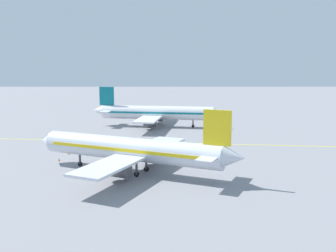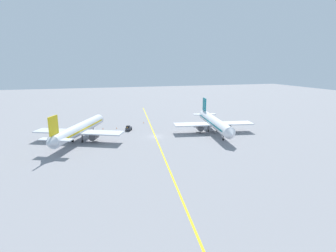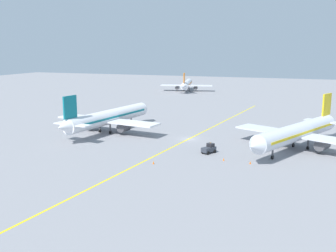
{
  "view_description": "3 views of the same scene",
  "coord_description": "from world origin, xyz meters",
  "px_view_note": "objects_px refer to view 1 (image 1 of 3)",
  "views": [
    {
      "loc": [
        83.46,
        3.89,
        17.04
      ],
      "look_at": [
        0.45,
        3.9,
        3.65
      ],
      "focal_mm": 42.0,
      "sensor_mm": 36.0,
      "label": 1
    },
    {
      "loc": [
        19.19,
        82.41,
        23.5
      ],
      "look_at": [
        -3.85,
        2.1,
        3.85
      ],
      "focal_mm": 28.0,
      "sensor_mm": 36.0,
      "label": 2
    },
    {
      "loc": [
        25.85,
        -85.02,
        20.73
      ],
      "look_at": [
        -3.84,
        -3.41,
        3.46
      ],
      "focal_mm": 42.0,
      "sensor_mm": 36.0,
      "label": 3
    }
  ],
  "objects_px": {
    "baggage_tug_dark": "(95,145)",
    "ground_crew_worker": "(100,146)",
    "airplane_at_gate": "(156,113)",
    "airplane_adjacent_stand": "(133,150)",
    "traffic_cone_near_nose": "(52,141)",
    "traffic_cone_mid_apron": "(69,153)",
    "traffic_cone_by_wingtip": "(59,159)"
  },
  "relations": [
    {
      "from": "baggage_tug_dark",
      "to": "ground_crew_worker",
      "type": "distance_m",
      "value": 1.19
    },
    {
      "from": "airplane_at_gate",
      "to": "airplane_adjacent_stand",
      "type": "height_order",
      "value": "same"
    },
    {
      "from": "airplane_adjacent_stand",
      "to": "traffic_cone_near_nose",
      "type": "xyz_separation_m",
      "value": [
        -24.15,
        -19.71,
        -3.43
      ]
    },
    {
      "from": "baggage_tug_dark",
      "to": "airplane_at_gate",
      "type": "bearing_deg",
      "value": 158.77
    },
    {
      "from": "airplane_adjacent_stand",
      "to": "ground_crew_worker",
      "type": "distance_m",
      "value": 17.97
    },
    {
      "from": "traffic_cone_mid_apron",
      "to": "traffic_cone_by_wingtip",
      "type": "xyz_separation_m",
      "value": [
        5.01,
        -0.46,
        0.0
      ]
    },
    {
      "from": "ground_crew_worker",
      "to": "airplane_adjacent_stand",
      "type": "bearing_deg",
      "value": 26.22
    },
    {
      "from": "airplane_adjacent_stand",
      "to": "traffic_cone_by_wingtip",
      "type": "xyz_separation_m",
      "value": [
        -7.59,
        -13.63,
        -3.43
      ]
    },
    {
      "from": "baggage_tug_dark",
      "to": "traffic_cone_by_wingtip",
      "type": "xyz_separation_m",
      "value": [
        8.93,
        -4.75,
        -0.63
      ]
    },
    {
      "from": "baggage_tug_dark",
      "to": "traffic_cone_by_wingtip",
      "type": "bearing_deg",
      "value": -28.03
    },
    {
      "from": "airplane_at_gate",
      "to": "airplane_adjacent_stand",
      "type": "xyz_separation_m",
      "value": [
        45.15,
        -2.24,
        0.0
      ]
    },
    {
      "from": "baggage_tug_dark",
      "to": "traffic_cone_mid_apron",
      "type": "xyz_separation_m",
      "value": [
        3.92,
        -4.29,
        -0.63
      ]
    },
    {
      "from": "airplane_at_gate",
      "to": "traffic_cone_by_wingtip",
      "type": "distance_m",
      "value": 40.92
    },
    {
      "from": "baggage_tug_dark",
      "to": "traffic_cone_mid_apron",
      "type": "bearing_deg",
      "value": -47.6
    },
    {
      "from": "baggage_tug_dark",
      "to": "traffic_cone_near_nose",
      "type": "relative_size",
      "value": 6.1
    },
    {
      "from": "ground_crew_worker",
      "to": "traffic_cone_near_nose",
      "type": "distance_m",
      "value": 14.45
    },
    {
      "from": "airplane_at_gate",
      "to": "airplane_adjacent_stand",
      "type": "distance_m",
      "value": 45.2
    },
    {
      "from": "airplane_at_gate",
      "to": "baggage_tug_dark",
      "type": "xyz_separation_m",
      "value": [
        28.63,
        -11.12,
        -2.81
      ]
    },
    {
      "from": "traffic_cone_near_nose",
      "to": "traffic_cone_mid_apron",
      "type": "distance_m",
      "value": 13.27
    },
    {
      "from": "baggage_tug_dark",
      "to": "traffic_cone_mid_apron",
      "type": "distance_m",
      "value": 5.84
    },
    {
      "from": "traffic_cone_near_nose",
      "to": "traffic_cone_mid_apron",
      "type": "relative_size",
      "value": 1.0
    },
    {
      "from": "traffic_cone_by_wingtip",
      "to": "airplane_adjacent_stand",
      "type": "bearing_deg",
      "value": 60.88
    },
    {
      "from": "airplane_adjacent_stand",
      "to": "traffic_cone_by_wingtip",
      "type": "distance_m",
      "value": 15.98
    },
    {
      "from": "baggage_tug_dark",
      "to": "traffic_cone_by_wingtip",
      "type": "height_order",
      "value": "baggage_tug_dark"
    },
    {
      "from": "airplane_adjacent_stand",
      "to": "baggage_tug_dark",
      "type": "distance_m",
      "value": 18.96
    },
    {
      "from": "traffic_cone_by_wingtip",
      "to": "traffic_cone_mid_apron",
      "type": "bearing_deg",
      "value": 174.73
    },
    {
      "from": "baggage_tug_dark",
      "to": "traffic_cone_near_nose",
      "type": "distance_m",
      "value": 13.26
    },
    {
      "from": "airplane_at_gate",
      "to": "traffic_cone_near_nose",
      "type": "height_order",
      "value": "airplane_at_gate"
    },
    {
      "from": "airplane_adjacent_stand",
      "to": "ground_crew_worker",
      "type": "height_order",
      "value": "airplane_adjacent_stand"
    },
    {
      "from": "traffic_cone_near_nose",
      "to": "baggage_tug_dark",
      "type": "bearing_deg",
      "value": 54.82
    },
    {
      "from": "airplane_adjacent_stand",
      "to": "traffic_cone_by_wingtip",
      "type": "bearing_deg",
      "value": -119.12
    },
    {
      "from": "traffic_cone_mid_apron",
      "to": "traffic_cone_by_wingtip",
      "type": "bearing_deg",
      "value": -5.27
    }
  ]
}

